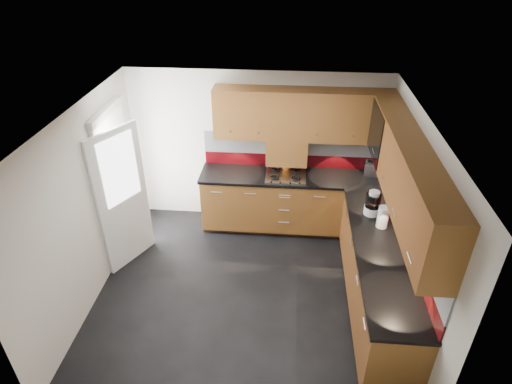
# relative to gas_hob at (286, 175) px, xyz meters

# --- Properties ---
(room) EXTENTS (4.00, 3.80, 2.64)m
(room) POSITION_rel_gas_hob_xyz_m (-0.45, -1.47, 0.54)
(room) COLOR black
(base_cabinets) EXTENTS (2.70, 3.20, 0.95)m
(base_cabinets) POSITION_rel_gas_hob_xyz_m (0.62, -0.75, -0.52)
(base_cabinets) COLOR brown
(base_cabinets) RESTS_ON room
(countertop) EXTENTS (2.72, 3.22, 0.04)m
(countertop) POSITION_rel_gas_hob_xyz_m (0.60, -0.77, -0.04)
(countertop) COLOR black
(countertop) RESTS_ON base_cabinets
(backsplash) EXTENTS (2.70, 3.20, 0.54)m
(backsplash) POSITION_rel_gas_hob_xyz_m (0.83, -0.54, 0.25)
(backsplash) COLOR maroon
(backsplash) RESTS_ON countertop
(upper_cabinets) EXTENTS (2.50, 3.20, 0.72)m
(upper_cabinets) POSITION_rel_gas_hob_xyz_m (0.78, -0.69, 0.88)
(upper_cabinets) COLOR brown
(upper_cabinets) RESTS_ON room
(extractor_hood) EXTENTS (0.60, 0.33, 0.40)m
(extractor_hood) POSITION_rel_gas_hob_xyz_m (0.00, 0.17, 0.32)
(extractor_hood) COLOR brown
(extractor_hood) RESTS_ON room
(glass_cabinet) EXTENTS (0.32, 0.80, 0.66)m
(glass_cabinet) POSITION_rel_gas_hob_xyz_m (1.26, -0.40, 0.91)
(glass_cabinet) COLOR black
(glass_cabinet) RESTS_ON room
(back_door) EXTENTS (0.42, 1.19, 2.04)m
(back_door) POSITION_rel_gas_hob_xyz_m (-2.23, -0.72, 0.08)
(back_door) COLOR white
(back_door) RESTS_ON room
(gas_hob) EXTENTS (0.59, 0.52, 0.05)m
(gas_hob) POSITION_rel_gas_hob_xyz_m (0.00, 0.00, 0.00)
(gas_hob) COLOR silver
(gas_hob) RESTS_ON countertop
(utensil_pot) EXTENTS (0.11, 0.11, 0.38)m
(utensil_pot) POSITION_rel_gas_hob_xyz_m (-0.00, 0.20, 0.07)
(utensil_pot) COLOR orange
(utensil_pot) RESTS_ON countertop
(toaster) EXTENTS (0.31, 0.23, 0.20)m
(toaster) POSITION_rel_gas_hob_xyz_m (1.30, 0.16, 0.08)
(toaster) COLOR silver
(toaster) RESTS_ON countertop
(food_processor) EXTENTS (0.20, 0.20, 0.33)m
(food_processor) POSITION_rel_gas_hob_xyz_m (1.12, -0.89, 0.14)
(food_processor) COLOR white
(food_processor) RESTS_ON countertop
(paper_towel) EXTENTS (0.16, 0.16, 0.28)m
(paper_towel) POSITION_rel_gas_hob_xyz_m (1.20, -1.16, 0.12)
(paper_towel) COLOR white
(paper_towel) RESTS_ON countertop
(orange_cloth) EXTENTS (0.17, 0.15, 0.02)m
(orange_cloth) POSITION_rel_gas_hob_xyz_m (1.18, -0.67, -0.01)
(orange_cloth) COLOR red
(orange_cloth) RESTS_ON countertop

